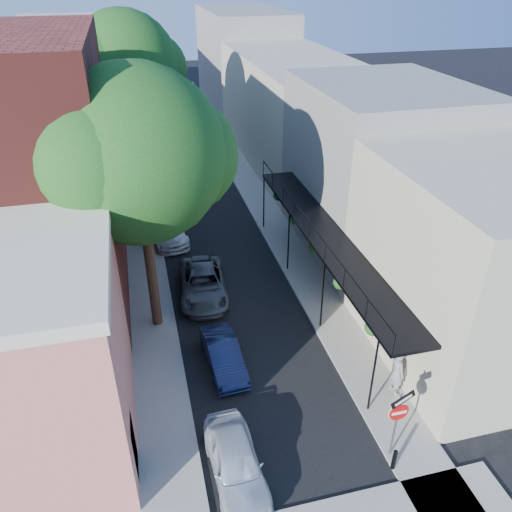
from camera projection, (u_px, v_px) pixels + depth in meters
ground at (310, 505)px, 15.18m from camera, size 160.00×160.00×0.00m
road_surface at (186, 167)px, 40.23m from camera, size 6.00×64.00×0.01m
sidewalk_left at (136, 170)px, 39.36m from camera, size 2.00×64.00×0.12m
sidewalk_right at (235, 162)px, 41.03m from camera, size 2.00×64.00×0.12m
buildings_left at (50, 117)px, 34.74m from camera, size 10.10×59.10×12.00m
buildings_right at (296, 106)px, 39.43m from camera, size 9.80×55.00×10.00m
sign_post at (398, 414)px, 15.62m from camera, size 0.89×0.17×2.99m
bollard at (394, 460)px, 15.96m from camera, size 0.14×0.14×0.80m
oak_near at (148, 156)px, 19.03m from camera, size 7.48×6.80×11.42m
oak_mid at (140, 121)px, 26.09m from camera, size 6.60×6.00×10.20m
oak_far at (132, 67)px, 33.04m from camera, size 7.70×7.00×11.90m
parked_car_a at (236, 462)px, 15.74m from camera, size 1.71×3.93×1.32m
parked_car_b at (223, 355)px, 20.10m from camera, size 1.48×3.67×1.19m
parked_car_c at (203, 284)px, 24.42m from camera, size 2.65×4.98×1.33m
parked_car_d at (167, 229)px, 29.42m from camera, size 2.45×4.83×1.34m
parked_car_e at (164, 198)px, 33.28m from camera, size 2.03×4.04×1.32m
parked_car_f at (171, 175)px, 36.93m from camera, size 1.53×3.89×1.26m
pedestrian at (397, 372)px, 18.53m from camera, size 0.55×0.77×1.97m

